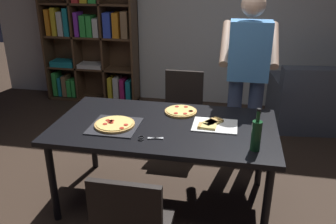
{
  "coord_description": "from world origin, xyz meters",
  "views": [
    {
      "loc": [
        0.53,
        -2.59,
        1.97
      ],
      "look_at": [
        0.0,
        0.15,
        0.8
      ],
      "focal_mm": 37.88,
      "sensor_mm": 36.0,
      "label": 1
    }
  ],
  "objects": [
    {
      "name": "ground_plane",
      "position": [
        0.0,
        0.0,
        0.0
      ],
      "size": [
        12.0,
        12.0,
        0.0
      ],
      "primitive_type": "plane",
      "color": "#38281E"
    },
    {
      "name": "pizza_slices_on_towel",
      "position": [
        0.39,
        0.05,
        0.76
      ],
      "size": [
        0.36,
        0.28,
        0.03
      ],
      "color": "white",
      "rests_on": "dining_table"
    },
    {
      "name": "bookshelf",
      "position": [
        -1.62,
        2.38,
        0.95
      ],
      "size": [
        1.4,
        0.35,
        1.95
      ],
      "color": "#513823",
      "rests_on": "ground_plane"
    },
    {
      "name": "dining_table",
      "position": [
        0.0,
        0.0,
        0.68
      ],
      "size": [
        1.82,
        1.0,
        0.75
      ],
      "color": "black",
      "rests_on": "ground_plane"
    },
    {
      "name": "pepperoni_pizza_on_tray",
      "position": [
        -0.39,
        -0.12,
        0.77
      ],
      "size": [
        0.39,
        0.39,
        0.04
      ],
      "color": "#2D2D33",
      "rests_on": "dining_table"
    },
    {
      "name": "back_wall",
      "position": [
        0.0,
        2.6,
        1.4
      ],
      "size": [
        6.4,
        0.1,
        2.8
      ],
      "primitive_type": "cube",
      "color": "silver",
      "rests_on": "ground_plane"
    },
    {
      "name": "second_pizza_plain",
      "position": [
        0.09,
        0.28,
        0.76
      ],
      "size": [
        0.29,
        0.29,
        0.03
      ],
      "color": "tan",
      "rests_on": "dining_table"
    },
    {
      "name": "chair_far_side",
      "position": [
        0.0,
        0.98,
        0.51
      ],
      "size": [
        0.42,
        0.42,
        0.9
      ],
      "color": "black",
      "rests_on": "ground_plane"
    },
    {
      "name": "kitchen_scissors",
      "position": [
        -0.08,
        -0.28,
        0.76
      ],
      "size": [
        0.2,
        0.09,
        0.01
      ],
      "color": "silver",
      "rests_on": "dining_table"
    },
    {
      "name": "wine_bottle",
      "position": [
        0.72,
        -0.3,
        0.87
      ],
      "size": [
        0.07,
        0.07,
        0.32
      ],
      "color": "#194723",
      "rests_on": "dining_table"
    },
    {
      "name": "person_serving_pizza",
      "position": [
        0.66,
        0.76,
        1.0
      ],
      "size": [
        0.55,
        0.54,
        1.75
      ],
      "color": "#38476B",
      "rests_on": "ground_plane"
    }
  ]
}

